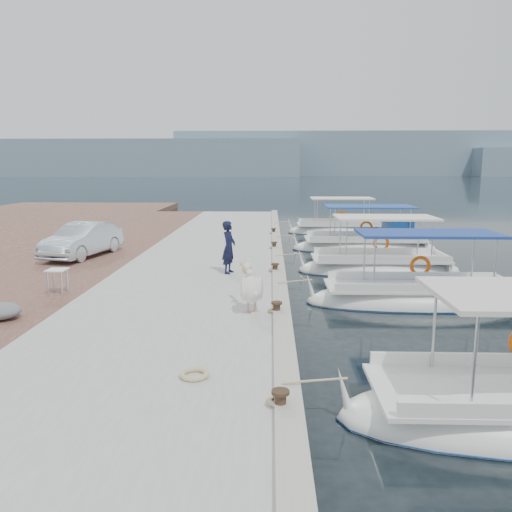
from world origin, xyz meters
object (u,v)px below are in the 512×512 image
(fishing_caique_b, at_px, (418,300))
(fishing_caique_e, at_px, (338,231))
(fisherman, at_px, (229,247))
(fishing_caique_d, at_px, (366,246))
(parked_car, at_px, (83,240))
(pelican, at_px, (251,288))
(fishing_caique_c, at_px, (379,269))

(fishing_caique_b, height_order, fishing_caique_e, same)
(fisherman, bearing_deg, fishing_caique_d, -23.48)
(fishing_caique_b, bearing_deg, parked_car, 157.45)
(pelican, bearing_deg, fishing_caique_d, 67.20)
(fishing_caique_d, bearing_deg, fishing_caique_e, 95.17)
(fishing_caique_e, bearing_deg, parked_car, -136.69)
(fishing_caique_d, relative_size, fisherman, 3.98)
(fishing_caique_b, height_order, pelican, fishing_caique_b)
(pelican, distance_m, fisherman, 4.74)
(fisherman, bearing_deg, fishing_caique_c, -50.67)
(fishing_caique_e, bearing_deg, fisherman, -111.66)
(fishing_caique_c, relative_size, fisherman, 3.54)
(pelican, bearing_deg, fisherman, 101.65)
(fishing_caique_c, bearing_deg, fisherman, -155.22)
(fishing_caique_d, distance_m, parked_car, 13.53)
(fisherman, relative_size, parked_car, 0.44)
(fishing_caique_b, bearing_deg, fishing_caique_c, 92.60)
(fishing_caique_e, distance_m, parked_car, 16.49)
(pelican, height_order, parked_car, parked_car)
(parked_car, bearing_deg, fishing_caique_e, 55.46)
(pelican, xyz_separation_m, parked_car, (-7.23, 7.70, 0.07))
(fishing_caique_e, xyz_separation_m, parked_car, (-11.98, -11.29, 1.06))
(fishing_caique_e, height_order, pelican, fishing_caique_e)
(fishing_caique_d, distance_m, pelican, 13.76)
(parked_car, bearing_deg, fishing_caique_c, 10.23)
(fishing_caique_e, height_order, fisherman, fisherman)
(fisherman, bearing_deg, fishing_caique_e, -7.11)
(parked_car, bearing_deg, fishing_caique_b, -10.39)
(fishing_caique_c, relative_size, pelican, 4.14)
(fishing_caique_d, relative_size, parked_car, 1.73)
(fishing_caique_c, xyz_separation_m, parked_car, (-12.04, 0.41, 1.06))
(fisherman, xyz_separation_m, parked_car, (-6.27, 3.07, -0.22))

